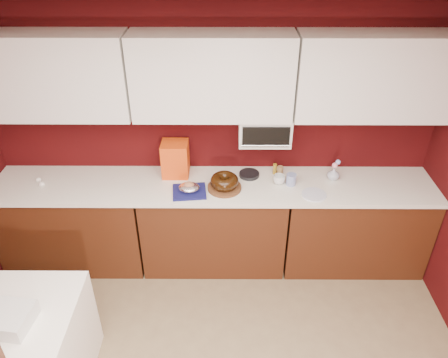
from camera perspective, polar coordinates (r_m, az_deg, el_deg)
ceiling at (r=1.45m, az=-4.33°, el=9.64°), size 4.00×4.50×0.02m
wall_back at (r=4.02m, az=-1.36°, el=5.95°), size 4.00×0.02×2.50m
base_cabinet_left at (r=4.45m, az=-18.86°, el=-5.64°), size 1.31×0.58×0.86m
base_cabinet_center at (r=4.20m, az=-1.33°, el=-6.02°), size 1.31×0.58×0.86m
base_cabinet_right at (r=4.38m, az=16.50°, el=-5.84°), size 1.31×0.58×0.86m
countertop at (r=3.94m, az=-1.41°, el=-0.92°), size 4.00×0.62×0.04m
upper_cabinet_left at (r=3.90m, az=-22.01°, el=12.34°), size 1.31×0.33×0.70m
upper_cabinet_center at (r=3.63m, az=-1.56°, el=13.23°), size 1.31×0.33×0.70m
upper_cabinet_right at (r=3.82m, az=19.35°, el=12.47°), size 1.31×0.33×0.70m
toaster_oven at (r=3.84m, az=5.32°, el=6.59°), size 0.45×0.30×0.25m
toaster_oven_door at (r=3.70m, az=5.50°, el=5.49°), size 0.40×0.02×0.18m
toaster_oven_handle at (r=3.72m, az=5.46°, el=4.36°), size 0.42×0.02×0.02m
dining_table at (r=3.65m, az=-25.95°, el=-19.40°), size 1.00×0.80×0.75m
cake_base at (r=3.86m, az=0.06°, el=-1.12°), size 0.38×0.38×0.03m
bundt_cake at (r=3.82m, az=0.06°, el=-0.29°), size 0.27×0.27×0.10m
navy_towel at (r=3.82m, az=-4.55°, el=-1.65°), size 0.31×0.27×0.02m
foil_ham_nest at (r=3.79m, az=-4.57°, el=-1.11°), size 0.22×0.21×0.07m
roasted_ham at (r=3.78m, az=-4.59°, el=-0.79°), size 0.10×0.09×0.06m
pandoro_box at (r=4.01m, az=-6.37°, el=2.62°), size 0.24×0.22×0.33m
dark_pan at (r=4.04m, az=3.31°, el=0.61°), size 0.21×0.21×0.03m
coffee_mug at (r=3.94m, az=7.20°, el=0.05°), size 0.13×0.13×0.10m
blue_jar at (r=3.94m, az=8.76°, el=-0.06°), size 0.10×0.10×0.11m
flower_vase at (r=4.08m, az=14.12°, el=0.77°), size 0.11×0.11×0.13m
flower_pink at (r=4.04m, az=14.28°, el=1.75°), size 0.05×0.05×0.05m
flower_blue at (r=4.05m, az=14.67°, el=2.16°), size 0.05×0.05×0.05m
china_plate at (r=3.86m, az=11.68°, el=-2.01°), size 0.27×0.27×0.01m
amber_bottle at (r=4.07m, az=6.65°, el=1.31°), size 0.04×0.04×0.11m
paper_cup at (r=4.08m, az=7.34°, el=1.13°), size 0.06×0.06×0.08m
egg_left at (r=4.21m, az=-22.71°, el=-0.61°), size 0.06×0.05×0.04m
egg_right at (r=4.29m, az=-23.06°, el=-0.09°), size 0.07×0.06×0.04m
newspaper_stack at (r=3.24m, az=-26.61°, el=-15.99°), size 0.35×0.30×0.11m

